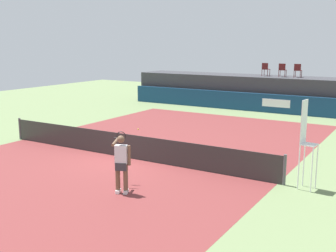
% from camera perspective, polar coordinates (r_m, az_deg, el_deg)
% --- Properties ---
extents(ground_plane, '(48.00, 48.00, 0.00)m').
position_cam_1_polar(ground_plane, '(18.97, -0.17, -2.25)').
color(ground_plane, '#6B7F51').
extents(court_inner, '(12.00, 22.00, 0.00)m').
position_cam_1_polar(court_inner, '(16.57, -5.62, -4.30)').
color(court_inner, maroon).
rests_on(court_inner, ground).
extents(sponsor_wall, '(18.00, 0.22, 1.20)m').
position_cam_1_polar(sponsor_wall, '(28.20, 11.08, 3.24)').
color(sponsor_wall, navy).
rests_on(sponsor_wall, ground).
extents(spectator_platform, '(18.00, 2.80, 2.20)m').
position_cam_1_polar(spectator_platform, '(29.83, 12.31, 4.59)').
color(spectator_platform, '#38383D').
rests_on(spectator_platform, ground).
extents(spectator_chair_far_left, '(0.47, 0.47, 0.89)m').
position_cam_1_polar(spectator_chair_far_left, '(29.63, 13.14, 7.60)').
color(spectator_chair_far_left, '#561919').
rests_on(spectator_chair_far_left, spectator_platform).
extents(spectator_chair_left, '(0.47, 0.47, 0.89)m').
position_cam_1_polar(spectator_chair_left, '(29.06, 15.31, 7.43)').
color(spectator_chair_left, '#561919').
rests_on(spectator_chair_left, spectator_platform).
extents(spectator_chair_center, '(0.46, 0.46, 0.89)m').
position_cam_1_polar(spectator_chair_center, '(28.87, 17.25, 7.31)').
color(spectator_chair_center, '#561919').
rests_on(spectator_chair_center, spectator_platform).
extents(umpire_chair, '(0.49, 0.49, 2.76)m').
position_cam_1_polar(umpire_chair, '(13.36, 18.28, -1.61)').
color(umpire_chair, white).
rests_on(umpire_chair, ground).
extents(tennis_net, '(12.40, 0.02, 0.95)m').
position_cam_1_polar(tennis_net, '(16.45, -5.65, -2.72)').
color(tennis_net, '#2D2D2D').
rests_on(tennis_net, ground).
extents(net_post_near, '(0.10, 0.10, 1.00)m').
position_cam_1_polar(net_post_near, '(20.70, -19.51, -0.35)').
color(net_post_near, '#4C4C51').
rests_on(net_post_near, ground).
extents(net_post_far, '(0.10, 0.10, 1.00)m').
position_cam_1_polar(net_post_far, '(13.76, 15.59, -5.78)').
color(net_post_far, '#4C4C51').
rests_on(net_post_far, ground).
extents(tennis_player, '(1.02, 1.07, 1.77)m').
position_cam_1_polar(tennis_player, '(12.54, -6.36, -4.89)').
color(tennis_player, white).
rests_on(tennis_player, court_inner).
extents(tennis_ball, '(0.07, 0.07, 0.07)m').
position_cam_1_polar(tennis_ball, '(21.75, -4.08, -0.43)').
color(tennis_ball, '#D8EA33').
rests_on(tennis_ball, court_inner).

